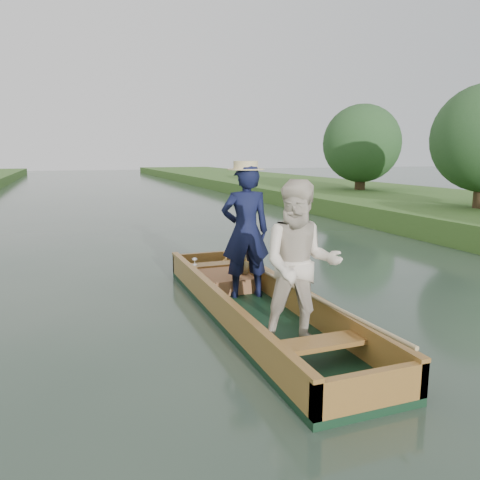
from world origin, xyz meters
name	(u,v)px	position (x,y,z in m)	size (l,w,h in m)	color
ground	(256,319)	(0.00, 0.00, 0.00)	(120.00, 120.00, 0.00)	#283D30
trees_far	(119,143)	(-0.47, 10.86, 2.50)	(22.97, 14.64, 4.62)	#47331E
punt	(265,270)	(0.05, -0.17, 0.70)	(1.14, 5.00, 2.01)	black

